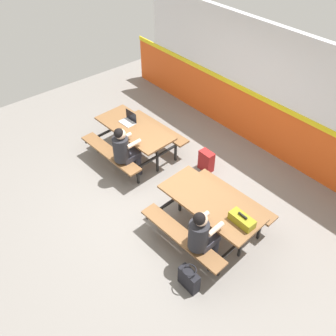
{
  "coord_description": "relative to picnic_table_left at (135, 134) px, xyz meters",
  "views": [
    {
      "loc": [
        3.79,
        -3.11,
        4.89
      ],
      "look_at": [
        0.0,
        0.09,
        0.55
      ],
      "focal_mm": 38.73,
      "sensor_mm": 36.0,
      "label": 1
    }
  ],
  "objects": [
    {
      "name": "laptop_silver",
      "position": [
        -0.22,
        0.02,
        0.21
      ],
      "size": [
        0.33,
        0.24,
        0.22
      ],
      "color": "silver",
      "rests_on": "picnic_table_left"
    },
    {
      "name": "accent_backdrop",
      "position": [
        1.21,
        2.31,
        0.67
      ],
      "size": [
        8.0,
        0.14,
        2.6
      ],
      "color": "#E55119",
      "rests_on": "ground"
    },
    {
      "name": "ground_plane",
      "position": [
        1.21,
        -0.23,
        -0.58
      ],
      "size": [
        10.0,
        10.0,
        0.02
      ],
      "primitive_type": "cube",
      "color": "gray"
    },
    {
      "name": "tote_bag_bright",
      "position": [
        2.98,
        -1.23,
        -0.38
      ],
      "size": [
        0.34,
        0.21,
        0.43
      ],
      "color": "black",
      "rests_on": "ground"
    },
    {
      "name": "picnic_table_right",
      "position": [
        2.43,
        -0.29,
        0.0
      ],
      "size": [
        1.74,
        1.64,
        0.74
      ],
      "color": "brown",
      "rests_on": "ground"
    },
    {
      "name": "student_further",
      "position": [
        2.79,
        -0.82,
        0.13
      ],
      "size": [
        0.38,
        0.53,
        1.21
      ],
      "color": "#2D2D38",
      "rests_on": "ground"
    },
    {
      "name": "picnic_table_left",
      "position": [
        0.0,
        0.0,
        0.0
      ],
      "size": [
        1.74,
        1.64,
        0.74
      ],
      "color": "brown",
      "rests_on": "ground"
    },
    {
      "name": "toolbox_grey",
      "position": [
        3.03,
        -0.25,
        0.24
      ],
      "size": [
        0.4,
        0.18,
        0.18
      ],
      "color": "olive",
      "rests_on": "picnic_table_right"
    },
    {
      "name": "student_nearer",
      "position": [
        0.42,
        -0.53,
        0.13
      ],
      "size": [
        0.38,
        0.53,
        1.21
      ],
      "color": "#2D2D38",
      "rests_on": "ground"
    },
    {
      "name": "backpack_dark",
      "position": [
        1.26,
        0.83,
        -0.36
      ],
      "size": [
        0.3,
        0.22,
        0.44
      ],
      "color": "maroon",
      "rests_on": "ground"
    }
  ]
}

